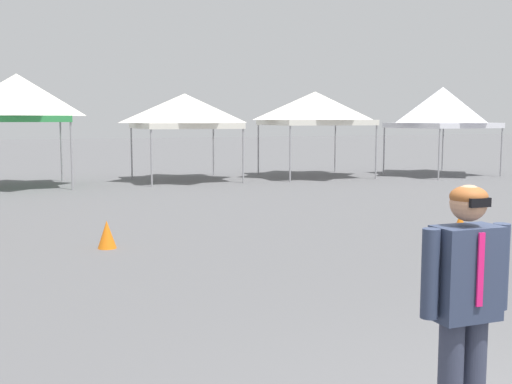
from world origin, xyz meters
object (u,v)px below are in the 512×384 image
canopy_tent_left_of_center (185,111)px  canopy_tent_center (443,108)px  canopy_tent_far_right (17,98)px  person_foreground (465,302)px  traffic_cone_lot_center (460,225)px  canopy_tent_behind_right (315,108)px  traffic_cone_near_barrier (107,234)px

canopy_tent_left_of_center → canopy_tent_center: 10.09m
canopy_tent_far_right → person_foreground: canopy_tent_far_right is taller
canopy_tent_center → traffic_cone_lot_center: (-8.52, -11.06, -2.39)m
canopy_tent_behind_right → canopy_tent_center: size_ratio=1.07×
canopy_tent_far_right → canopy_tent_behind_right: bearing=-1.8°
traffic_cone_near_barrier → canopy_tent_far_right: bearing=94.5°
canopy_tent_left_of_center → traffic_cone_lot_center: size_ratio=6.84×
canopy_tent_far_right → canopy_tent_center: size_ratio=1.03×
canopy_tent_far_right → canopy_tent_left_of_center: 5.57m
canopy_tent_left_of_center → canopy_tent_center: bearing=-9.6°
traffic_cone_lot_center → traffic_cone_near_barrier: 6.34m
person_foreground → canopy_tent_center: bearing=51.3°
person_foreground → traffic_cone_near_barrier: person_foreground is taller
canopy_tent_left_of_center → traffic_cone_near_barrier: canopy_tent_left_of_center is taller
canopy_tent_far_right → canopy_tent_behind_right: size_ratio=0.96×
canopy_tent_center → canopy_tent_left_of_center: bearing=170.4°
canopy_tent_far_right → person_foreground: 18.86m
canopy_tent_behind_right → person_foreground: canopy_tent_behind_right is taller
canopy_tent_behind_right → traffic_cone_near_barrier: canopy_tent_behind_right is taller
canopy_tent_left_of_center → canopy_tent_behind_right: 5.01m
canopy_tent_far_right → traffic_cone_lot_center: 14.70m
canopy_tent_far_right → canopy_tent_behind_right: canopy_tent_far_right is taller
person_foreground → traffic_cone_near_barrier: 7.78m
canopy_tent_left_of_center → canopy_tent_behind_right: bearing=-5.0°
canopy_tent_center → person_foreground: canopy_tent_center is taller
canopy_tent_left_of_center → canopy_tent_behind_right: canopy_tent_behind_right is taller
canopy_tent_center → canopy_tent_behind_right: bearing=165.8°
canopy_tent_center → person_foreground: size_ratio=1.98×
canopy_tent_behind_right → person_foreground: bearing=-115.5°
canopy_tent_behind_right → canopy_tent_center: (4.95, -1.26, 0.05)m
traffic_cone_lot_center → traffic_cone_near_barrier: size_ratio=1.04×
canopy_tent_far_right → canopy_tent_left_of_center: bearing=1.0°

